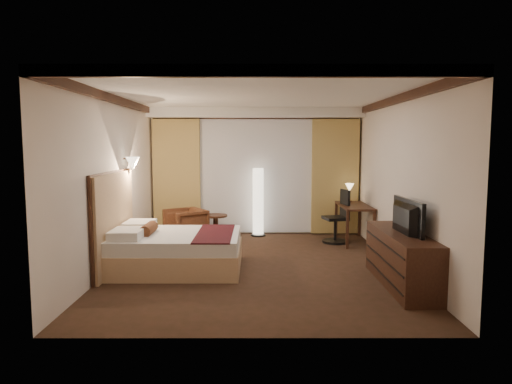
{
  "coord_description": "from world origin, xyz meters",
  "views": [
    {
      "loc": [
        -0.01,
        -7.16,
        1.94
      ],
      "look_at": [
        0.0,
        0.4,
        1.15
      ],
      "focal_mm": 32.0,
      "sensor_mm": 36.0,
      "label": 1
    }
  ],
  "objects_px": {
    "floor_lamp": "(258,202)",
    "desk": "(354,223)",
    "office_chair": "(335,216)",
    "bed": "(178,251)",
    "side_table": "(216,227)",
    "armchair": "(185,223)",
    "dresser": "(401,259)",
    "television": "(401,211)"
  },
  "relations": [
    {
      "from": "desk",
      "to": "office_chair",
      "type": "bearing_deg",
      "value": -172.5
    },
    {
      "from": "desk",
      "to": "dresser",
      "type": "distance_m",
      "value": 2.8
    },
    {
      "from": "armchair",
      "to": "dresser",
      "type": "relative_size",
      "value": 0.38
    },
    {
      "from": "bed",
      "to": "floor_lamp",
      "type": "distance_m",
      "value": 2.92
    },
    {
      "from": "desk",
      "to": "office_chair",
      "type": "distance_m",
      "value": 0.41
    },
    {
      "from": "dresser",
      "to": "television",
      "type": "height_order",
      "value": "television"
    },
    {
      "from": "side_table",
      "to": "office_chair",
      "type": "xyz_separation_m",
      "value": [
        2.39,
        -0.23,
        0.27
      ]
    },
    {
      "from": "floor_lamp",
      "to": "dresser",
      "type": "distance_m",
      "value": 3.96
    },
    {
      "from": "bed",
      "to": "office_chair",
      "type": "bearing_deg",
      "value": 34.46
    },
    {
      "from": "armchair",
      "to": "bed",
      "type": "bearing_deg",
      "value": -28.36
    },
    {
      "from": "side_table",
      "to": "office_chair",
      "type": "distance_m",
      "value": 2.41
    },
    {
      "from": "armchair",
      "to": "television",
      "type": "xyz_separation_m",
      "value": [
        3.38,
        -2.88,
        0.68
      ]
    },
    {
      "from": "floor_lamp",
      "to": "office_chair",
      "type": "xyz_separation_m",
      "value": [
        1.52,
        -0.68,
        -0.2
      ]
    },
    {
      "from": "side_table",
      "to": "desk",
      "type": "height_order",
      "value": "desk"
    },
    {
      "from": "desk",
      "to": "side_table",
      "type": "bearing_deg",
      "value": 176.32
    },
    {
      "from": "armchair",
      "to": "floor_lamp",
      "type": "relative_size",
      "value": 0.5
    },
    {
      "from": "armchair",
      "to": "desk",
      "type": "height_order",
      "value": "desk"
    },
    {
      "from": "floor_lamp",
      "to": "office_chair",
      "type": "bearing_deg",
      "value": -24.11
    },
    {
      "from": "desk",
      "to": "television",
      "type": "height_order",
      "value": "television"
    },
    {
      "from": "armchair",
      "to": "desk",
      "type": "distance_m",
      "value": 3.36
    },
    {
      "from": "office_chair",
      "to": "television",
      "type": "bearing_deg",
      "value": -94.04
    },
    {
      "from": "bed",
      "to": "armchair",
      "type": "bearing_deg",
      "value": 95.39
    },
    {
      "from": "armchair",
      "to": "dresser",
      "type": "distance_m",
      "value": 4.47
    },
    {
      "from": "side_table",
      "to": "television",
      "type": "xyz_separation_m",
      "value": [
        2.79,
        -2.98,
        0.78
      ]
    },
    {
      "from": "armchair",
      "to": "office_chair",
      "type": "distance_m",
      "value": 2.99
    },
    {
      "from": "bed",
      "to": "side_table",
      "type": "xyz_separation_m",
      "value": [
        0.4,
        2.14,
        -0.02
      ]
    },
    {
      "from": "bed",
      "to": "side_table",
      "type": "distance_m",
      "value": 2.18
    },
    {
      "from": "armchair",
      "to": "television",
      "type": "bearing_deg",
      "value": 15.82
    },
    {
      "from": "armchair",
      "to": "floor_lamp",
      "type": "bearing_deg",
      "value": 76.75
    },
    {
      "from": "dresser",
      "to": "television",
      "type": "relative_size",
      "value": 1.82
    },
    {
      "from": "desk",
      "to": "office_chair",
      "type": "relative_size",
      "value": 1.22
    },
    {
      "from": "television",
      "to": "bed",
      "type": "bearing_deg",
      "value": 73.36
    },
    {
      "from": "dresser",
      "to": "desk",
      "type": "bearing_deg",
      "value": 91.02
    },
    {
      "from": "dresser",
      "to": "floor_lamp",
      "type": "bearing_deg",
      "value": 119.66
    },
    {
      "from": "side_table",
      "to": "floor_lamp",
      "type": "distance_m",
      "value": 1.08
    },
    {
      "from": "bed",
      "to": "floor_lamp",
      "type": "relative_size",
      "value": 1.33
    },
    {
      "from": "armchair",
      "to": "floor_lamp",
      "type": "distance_m",
      "value": 1.6
    },
    {
      "from": "floor_lamp",
      "to": "desk",
      "type": "relative_size",
      "value": 1.13
    },
    {
      "from": "armchair",
      "to": "side_table",
      "type": "height_order",
      "value": "armchair"
    },
    {
      "from": "bed",
      "to": "side_table",
      "type": "relative_size",
      "value": 3.7
    },
    {
      "from": "dresser",
      "to": "bed",
      "type": "bearing_deg",
      "value": 165.5
    },
    {
      "from": "bed",
      "to": "armchair",
      "type": "height_order",
      "value": "armchair"
    }
  ]
}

